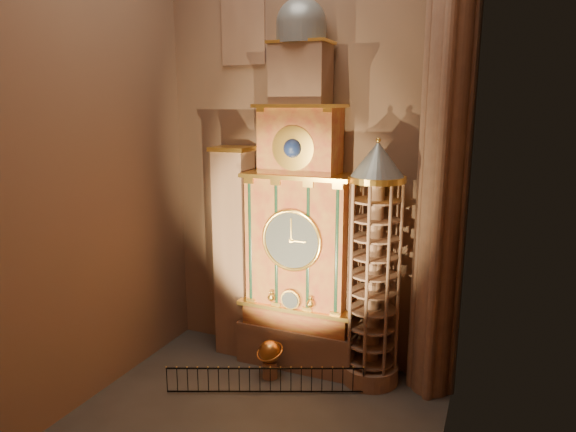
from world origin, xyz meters
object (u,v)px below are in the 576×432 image
at_px(stair_turret, 374,268).
at_px(iron_railing, 265,380).
at_px(celestial_globe, 270,356).
at_px(astronomical_clock, 300,227).
at_px(portrait_tower, 235,251).

height_order(stair_turret, iron_railing, stair_turret).
bearing_deg(celestial_globe, astronomical_clock, 68.40).
height_order(astronomical_clock, celestial_globe, astronomical_clock).
xyz_separation_m(astronomical_clock, stair_turret, (3.50, -0.26, -1.41)).
height_order(celestial_globe, iron_railing, celestial_globe).
relative_size(celestial_globe, iron_railing, 0.23).
bearing_deg(celestial_globe, iron_railing, -73.97).
bearing_deg(stair_turret, astronomical_clock, 175.70).
bearing_deg(astronomical_clock, portrait_tower, 179.71).
bearing_deg(stair_turret, celestial_globe, -159.89).
bearing_deg(portrait_tower, celestial_globe, -34.19).
bearing_deg(celestial_globe, stair_turret, 20.11).
bearing_deg(portrait_tower, stair_turret, -2.33).
xyz_separation_m(astronomical_clock, celestial_globe, (-0.72, -1.81, -5.61)).
bearing_deg(iron_railing, astronomical_clock, 83.69).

